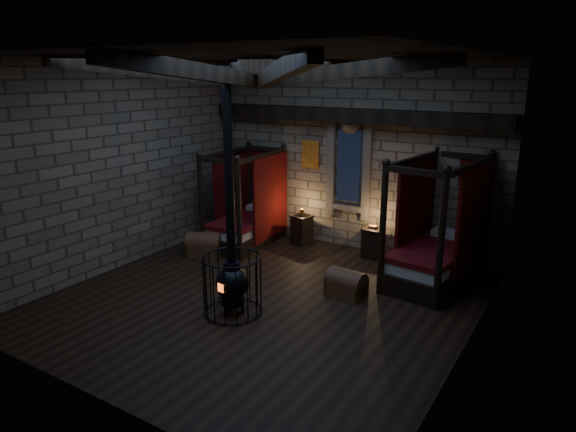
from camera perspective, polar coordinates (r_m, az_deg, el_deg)
The scene contains 8 objects.
room at distance 8.60m, azimuth -2.76°, elevation 14.25°, with size 7.02×7.02×4.29m.
bed_left at distance 12.22m, azimuth -4.57°, elevation -0.57°, with size 1.24×2.17×2.20m.
bed_right at distance 10.37m, azimuth 16.13°, elevation -3.87°, with size 1.49×2.44×2.41m.
trunk_left at distance 11.57m, azimuth -9.27°, elevation -3.23°, with size 0.87×0.73×0.55m.
trunk_right at distance 9.50m, azimuth 6.50°, elevation -7.54°, with size 0.75×0.53×0.51m.
nightstand_left at distance 12.17m, azimuth 1.53°, elevation -1.48°, with size 0.53×0.52×0.86m.
nightstand_right at distance 11.43m, azimuth 9.34°, elevation -2.95°, with size 0.42×0.40×0.73m.
stove at distance 8.69m, azimuth -6.21°, elevation -7.00°, with size 1.00×1.00×4.05m.
Camera 1 is at (4.87, -6.99, 3.96)m, focal length 32.00 mm.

